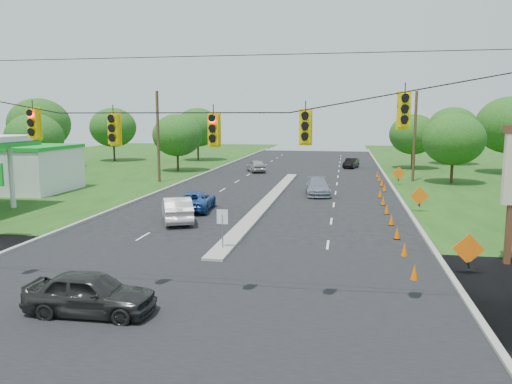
# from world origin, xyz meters

# --- Properties ---
(ground) EXTENTS (160.00, 160.00, 0.00)m
(ground) POSITION_xyz_m (0.00, 0.00, 0.00)
(ground) COLOR black
(ground) RESTS_ON ground
(cross_street) EXTENTS (160.00, 14.00, 0.02)m
(cross_street) POSITION_xyz_m (0.00, 0.00, 0.00)
(cross_street) COLOR black
(cross_street) RESTS_ON ground
(curb_left) EXTENTS (0.25, 110.00, 0.16)m
(curb_left) POSITION_xyz_m (-10.10, 30.00, 0.00)
(curb_left) COLOR gray
(curb_left) RESTS_ON ground
(curb_right) EXTENTS (0.25, 110.00, 0.16)m
(curb_right) POSITION_xyz_m (10.10, 30.00, 0.00)
(curb_right) COLOR gray
(curb_right) RESTS_ON ground
(median) EXTENTS (1.00, 34.00, 0.18)m
(median) POSITION_xyz_m (0.00, 21.00, 0.00)
(median) COLOR gray
(median) RESTS_ON ground
(median_sign) EXTENTS (0.55, 0.06, 2.05)m
(median_sign) POSITION_xyz_m (0.00, 6.00, 1.46)
(median_sign) COLOR gray
(median_sign) RESTS_ON ground
(signal_span) EXTENTS (25.60, 0.32, 9.00)m
(signal_span) POSITION_xyz_m (-0.05, -1.00, 4.97)
(signal_span) COLOR #422D1C
(signal_span) RESTS_ON ground
(utility_pole_far_left) EXTENTS (0.28, 0.28, 9.00)m
(utility_pole_far_left) POSITION_xyz_m (-12.50, 30.00, 4.50)
(utility_pole_far_left) COLOR #422D1C
(utility_pole_far_left) RESTS_ON ground
(utility_pole_far_right) EXTENTS (0.28, 0.28, 9.00)m
(utility_pole_far_right) POSITION_xyz_m (12.50, 35.00, 4.50)
(utility_pole_far_right) COLOR #422D1C
(utility_pole_far_right) RESTS_ON ground
(cone_0) EXTENTS (0.32, 0.32, 0.70)m
(cone_0) POSITION_xyz_m (8.59, 3.00, 0.35)
(cone_0) COLOR #EB5D00
(cone_0) RESTS_ON ground
(cone_1) EXTENTS (0.32, 0.32, 0.70)m
(cone_1) POSITION_xyz_m (8.59, 6.50, 0.35)
(cone_1) COLOR #EB5D00
(cone_1) RESTS_ON ground
(cone_2) EXTENTS (0.32, 0.32, 0.70)m
(cone_2) POSITION_xyz_m (8.59, 10.00, 0.35)
(cone_2) COLOR #EB5D00
(cone_2) RESTS_ON ground
(cone_3) EXTENTS (0.32, 0.32, 0.70)m
(cone_3) POSITION_xyz_m (8.59, 13.50, 0.35)
(cone_3) COLOR #EB5D00
(cone_3) RESTS_ON ground
(cone_4) EXTENTS (0.32, 0.32, 0.70)m
(cone_4) POSITION_xyz_m (8.59, 17.00, 0.35)
(cone_4) COLOR #EB5D00
(cone_4) RESTS_ON ground
(cone_5) EXTENTS (0.32, 0.32, 0.70)m
(cone_5) POSITION_xyz_m (8.59, 20.50, 0.35)
(cone_5) COLOR #EB5D00
(cone_5) RESTS_ON ground
(cone_6) EXTENTS (0.32, 0.32, 0.70)m
(cone_6) POSITION_xyz_m (8.59, 24.00, 0.35)
(cone_6) COLOR #EB5D00
(cone_6) RESTS_ON ground
(cone_7) EXTENTS (0.32, 0.32, 0.70)m
(cone_7) POSITION_xyz_m (9.19, 27.50, 0.35)
(cone_7) COLOR #EB5D00
(cone_7) RESTS_ON ground
(cone_8) EXTENTS (0.32, 0.32, 0.70)m
(cone_8) POSITION_xyz_m (9.19, 31.00, 0.35)
(cone_8) COLOR #EB5D00
(cone_8) RESTS_ON ground
(cone_9) EXTENTS (0.32, 0.32, 0.70)m
(cone_9) POSITION_xyz_m (9.19, 34.50, 0.35)
(cone_9) COLOR #EB5D00
(cone_9) RESTS_ON ground
(cone_10) EXTENTS (0.32, 0.32, 0.70)m
(cone_10) POSITION_xyz_m (9.19, 38.00, 0.35)
(cone_10) COLOR #EB5D00
(cone_10) RESTS_ON ground
(work_sign_0) EXTENTS (1.27, 0.58, 1.37)m
(work_sign_0) POSITION_xyz_m (10.80, 4.00, 1.09)
(work_sign_0) COLOR black
(work_sign_0) RESTS_ON ground
(work_sign_1) EXTENTS (1.27, 0.58, 1.37)m
(work_sign_1) POSITION_xyz_m (10.80, 18.00, 1.09)
(work_sign_1) COLOR black
(work_sign_1) RESTS_ON ground
(work_sign_2) EXTENTS (1.27, 0.58, 1.37)m
(work_sign_2) POSITION_xyz_m (10.80, 32.00, 1.09)
(work_sign_2) COLOR black
(work_sign_2) RESTS_ON ground
(tree_2) EXTENTS (5.88, 5.88, 6.86)m
(tree_2) POSITION_xyz_m (-26.00, 30.00, 4.34)
(tree_2) COLOR black
(tree_2) RESTS_ON ground
(tree_3) EXTENTS (7.56, 7.56, 8.82)m
(tree_3) POSITION_xyz_m (-32.00, 40.00, 5.58)
(tree_3) COLOR black
(tree_3) RESTS_ON ground
(tree_4) EXTENTS (6.72, 6.72, 7.84)m
(tree_4) POSITION_xyz_m (-28.00, 52.00, 4.96)
(tree_4) COLOR black
(tree_4) RESTS_ON ground
(tree_5) EXTENTS (5.88, 5.88, 6.86)m
(tree_5) POSITION_xyz_m (-14.00, 40.00, 4.34)
(tree_5) COLOR black
(tree_5) RESTS_ON ground
(tree_6) EXTENTS (6.72, 6.72, 7.84)m
(tree_6) POSITION_xyz_m (-16.00, 55.00, 4.96)
(tree_6) COLOR black
(tree_6) RESTS_ON ground
(tree_9) EXTENTS (5.88, 5.88, 6.86)m
(tree_9) POSITION_xyz_m (16.00, 34.00, 4.34)
(tree_9) COLOR black
(tree_9) RESTS_ON ground
(tree_10) EXTENTS (7.56, 7.56, 8.82)m
(tree_10) POSITION_xyz_m (24.00, 44.00, 5.58)
(tree_10) COLOR black
(tree_10) RESTS_ON ground
(tree_11) EXTENTS (6.72, 6.72, 7.84)m
(tree_11) POSITION_xyz_m (20.00, 55.00, 4.96)
(tree_11) COLOR black
(tree_11) RESTS_ON ground
(tree_12) EXTENTS (5.88, 5.88, 6.86)m
(tree_12) POSITION_xyz_m (14.00, 48.00, 4.34)
(tree_12) COLOR black
(tree_12) RESTS_ON ground
(black_sedan) EXTENTS (4.33, 1.81, 1.47)m
(black_sedan) POSITION_xyz_m (-2.36, -2.46, 0.73)
(black_sedan) COLOR black
(black_sedan) RESTS_ON ground
(white_sedan) EXTENTS (3.44, 5.03, 1.57)m
(white_sedan) POSITION_xyz_m (-4.49, 12.23, 0.79)
(white_sedan) COLOR beige
(white_sedan) RESTS_ON ground
(blue_pickup) EXTENTS (2.66, 5.02, 1.34)m
(blue_pickup) POSITION_xyz_m (-4.46, 16.14, 0.67)
(blue_pickup) COLOR #1E4692
(blue_pickup) RESTS_ON ground
(silver_car_far) EXTENTS (2.49, 4.97, 1.39)m
(silver_car_far) POSITION_xyz_m (3.55, 24.59, 0.69)
(silver_car_far) COLOR gray
(silver_car_far) RESTS_ON ground
(silver_car_oncoming) EXTENTS (3.23, 4.62, 1.46)m
(silver_car_oncoming) POSITION_xyz_m (-4.69, 41.23, 0.73)
(silver_car_oncoming) COLOR #9D9D9D
(silver_car_oncoming) RESTS_ON ground
(dark_car_receding) EXTENTS (2.20, 4.05, 1.27)m
(dark_car_receding) POSITION_xyz_m (6.49, 47.96, 0.63)
(dark_car_receding) COLOR black
(dark_car_receding) RESTS_ON ground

